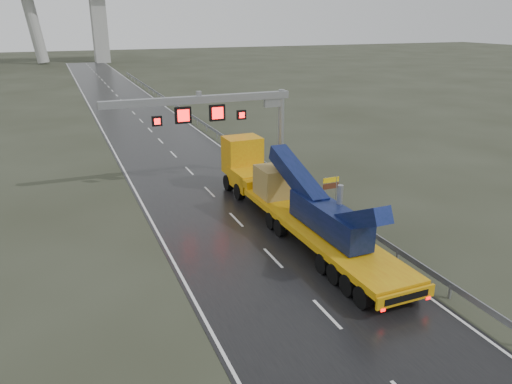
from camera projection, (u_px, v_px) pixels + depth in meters
name	position (u px, v px, depth m)	size (l,w,h in m)	color
ground	(306.00, 293.00, 24.28)	(400.00, 400.00, 0.00)	#2A2D1F
road	(150.00, 130.00, 59.24)	(11.00, 200.00, 0.02)	black
guardrail	(226.00, 138.00, 52.44)	(0.20, 140.00, 1.40)	gray
sign_gantry	(226.00, 113.00, 38.89)	(14.90, 1.20, 7.42)	#A7A7A2
heavy_haul_truck	(285.00, 193.00, 32.39)	(3.46, 20.83, 4.88)	gold
exit_sign_pair	(331.00, 186.00, 35.05)	(1.25, 0.08, 2.15)	gray
striped_barrier	(286.00, 180.00, 39.36)	(0.65, 0.35, 1.10)	red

